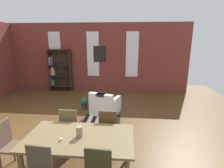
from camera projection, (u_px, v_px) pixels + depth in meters
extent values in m
plane|color=brown|center=(60.00, 142.00, 4.19)|extent=(11.43, 11.43, 0.00)
cube|color=brown|center=(93.00, 58.00, 8.10)|extent=(8.63, 0.12, 3.09)
cube|color=white|center=(55.00, 54.00, 8.14)|extent=(0.55, 0.02, 2.01)
cube|color=white|center=(93.00, 54.00, 7.99)|extent=(0.55, 0.02, 2.01)
cube|color=white|center=(132.00, 55.00, 7.84)|extent=(0.55, 0.02, 2.01)
cube|color=brown|center=(80.00, 137.00, 3.06)|extent=(1.88, 1.04, 0.04)
cylinder|color=brown|center=(46.00, 140.00, 3.63)|extent=(0.07, 0.07, 0.69)
cylinder|color=brown|center=(127.00, 144.00, 3.49)|extent=(0.07, 0.07, 0.69)
cylinder|color=#998466|center=(79.00, 132.00, 3.03)|extent=(0.11, 0.11, 0.19)
cylinder|color=silver|center=(61.00, 139.00, 2.93)|extent=(0.04, 0.04, 0.04)
cube|color=brown|center=(15.00, 147.00, 3.23)|extent=(0.41, 0.41, 0.04)
cube|color=brown|center=(3.00, 134.00, 3.19)|extent=(0.04, 0.38, 0.50)
cylinder|color=brown|center=(19.00, 165.00, 3.10)|extent=(0.04, 0.04, 0.43)
cylinder|color=brown|center=(31.00, 153.00, 3.44)|extent=(0.04, 0.04, 0.43)
cylinder|color=brown|center=(1.00, 164.00, 3.14)|extent=(0.04, 0.04, 0.43)
cylinder|color=brown|center=(14.00, 151.00, 3.49)|extent=(0.04, 0.04, 0.43)
cube|color=#473F30|center=(39.00, 161.00, 2.49)|extent=(0.38, 0.06, 0.50)
cube|color=#50351E|center=(109.00, 129.00, 3.88)|extent=(0.41, 0.41, 0.04)
cube|color=#50351E|center=(108.00, 122.00, 3.64)|extent=(0.38, 0.04, 0.50)
cylinder|color=#50351E|center=(117.00, 134.00, 4.10)|extent=(0.04, 0.04, 0.43)
cylinder|color=#50351E|center=(102.00, 134.00, 4.13)|extent=(0.04, 0.04, 0.43)
cylinder|color=#50351E|center=(116.00, 143.00, 3.76)|extent=(0.04, 0.04, 0.43)
cylinder|color=#50351E|center=(100.00, 143.00, 3.78)|extent=(0.04, 0.04, 0.43)
cube|color=#353119|center=(98.00, 165.00, 2.41)|extent=(0.38, 0.05, 0.50)
cube|color=brown|center=(71.00, 127.00, 3.95)|extent=(0.40, 0.40, 0.04)
cube|color=brown|center=(68.00, 121.00, 3.71)|extent=(0.38, 0.03, 0.50)
cylinder|color=brown|center=(82.00, 133.00, 4.17)|extent=(0.04, 0.04, 0.43)
cylinder|color=brown|center=(67.00, 132.00, 4.20)|extent=(0.04, 0.04, 0.43)
cylinder|color=brown|center=(78.00, 141.00, 3.83)|extent=(0.04, 0.04, 0.43)
cylinder|color=brown|center=(62.00, 140.00, 3.86)|extent=(0.04, 0.04, 0.43)
cube|color=#2D2319|center=(50.00, 70.00, 8.16)|extent=(0.04, 0.30, 1.93)
cube|color=#2D2319|center=(71.00, 71.00, 8.08)|extent=(0.04, 0.30, 1.93)
cube|color=#2D2319|center=(61.00, 70.00, 8.26)|extent=(1.03, 0.01, 1.93)
cube|color=#2D2319|center=(61.00, 85.00, 8.30)|extent=(0.99, 0.30, 0.04)
cube|color=#284C8C|center=(52.00, 81.00, 8.29)|extent=(0.05, 0.21, 0.39)
cube|color=#33724C|center=(53.00, 82.00, 8.30)|extent=(0.03, 0.23, 0.27)
cube|color=gold|center=(54.00, 83.00, 8.30)|extent=(0.03, 0.15, 0.22)
cube|color=#2D2319|center=(61.00, 75.00, 8.18)|extent=(0.99, 0.30, 0.04)
cube|color=#8C4C8C|center=(51.00, 72.00, 8.18)|extent=(0.03, 0.23, 0.27)
cube|color=#B22D28|center=(52.00, 71.00, 8.16)|extent=(0.04, 0.16, 0.40)
cube|color=gold|center=(53.00, 71.00, 8.16)|extent=(0.03, 0.24, 0.36)
cube|color=white|center=(54.00, 71.00, 8.16)|extent=(0.04, 0.23, 0.36)
cube|color=#2D2319|center=(60.00, 65.00, 8.06)|extent=(0.99, 0.30, 0.04)
cube|color=white|center=(50.00, 61.00, 8.05)|extent=(0.05, 0.17, 0.34)
cube|color=#4C4C51|center=(51.00, 61.00, 8.05)|extent=(0.04, 0.19, 0.35)
cube|color=#8C4C8C|center=(52.00, 61.00, 8.04)|extent=(0.04, 0.18, 0.38)
cube|color=#2D2319|center=(59.00, 50.00, 7.88)|extent=(0.99, 0.30, 0.04)
cube|color=silver|center=(106.00, 107.00, 5.79)|extent=(1.02, 1.02, 0.40)
cube|color=silver|center=(101.00, 99.00, 5.41)|extent=(0.81, 0.42, 0.35)
cube|color=silver|center=(115.00, 101.00, 5.59)|extent=(0.35, 0.72, 0.15)
cube|color=silver|center=(96.00, 98.00, 5.86)|extent=(0.35, 0.72, 0.15)
cube|color=black|center=(101.00, 95.00, 5.38)|extent=(0.32, 0.25, 0.08)
cylinder|color=#333338|center=(84.00, 106.00, 6.15)|extent=(0.22, 0.22, 0.17)
sphere|color=#235B2D|center=(84.00, 101.00, 6.11)|extent=(0.26, 0.26, 0.26)
cube|color=black|center=(85.00, 120.00, 5.30)|extent=(0.12, 0.91, 0.01)
cube|color=silver|center=(89.00, 120.00, 5.29)|extent=(0.12, 0.91, 0.01)
cube|color=black|center=(94.00, 120.00, 5.28)|extent=(0.12, 0.91, 0.01)
cube|color=silver|center=(98.00, 120.00, 5.27)|extent=(0.12, 0.91, 0.01)
cube|color=black|center=(102.00, 121.00, 5.26)|extent=(0.12, 0.91, 0.01)
cube|color=silver|center=(106.00, 121.00, 5.25)|extent=(0.12, 0.91, 0.01)
cube|color=black|center=(110.00, 121.00, 5.23)|extent=(0.12, 0.91, 0.01)
cube|color=silver|center=(114.00, 121.00, 5.22)|extent=(0.12, 0.91, 0.01)
cube|color=black|center=(118.00, 121.00, 5.21)|extent=(0.12, 0.91, 0.01)
cube|color=black|center=(100.00, 54.00, 7.95)|extent=(0.56, 0.03, 0.72)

